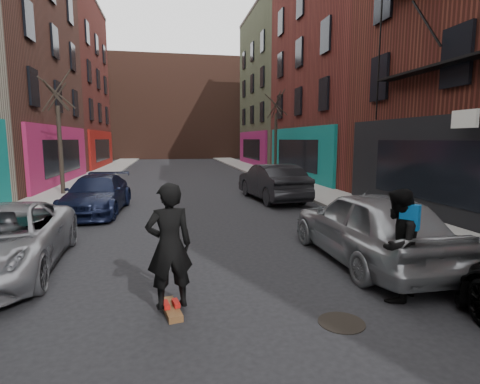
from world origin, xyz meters
name	(u,v)px	position (x,y,z in m)	size (l,w,h in m)	color
sidewalk_left	(104,173)	(-6.25, 30.00, 0.07)	(2.50, 84.00, 0.13)	gray
sidewalk_right	(256,170)	(6.25, 30.00, 0.07)	(2.50, 84.00, 0.13)	gray
buildings_right	(462,33)	(13.50, 16.00, 8.00)	(12.00, 56.00, 16.00)	#45291D
building_far	(175,110)	(0.00, 56.00, 7.00)	(40.00, 10.00, 14.00)	#47281E
tree_left_far	(59,125)	(-6.20, 18.00, 3.38)	(2.00, 2.00, 6.50)	black
tree_right_far	(276,127)	(6.20, 24.00, 3.53)	(2.00, 2.00, 6.80)	black
parked_left_far	(0,240)	(-4.60, 7.01, 0.69)	(2.29, 4.98, 1.38)	gray
parked_left_end	(97,194)	(-3.80, 13.29, 0.70)	(1.96, 4.82, 1.40)	black
parked_right_far	(368,226)	(3.20, 6.25, 0.82)	(1.94, 4.83, 1.64)	#989CA1
parked_right_end	(272,182)	(3.42, 14.95, 0.82)	(1.73, 4.97, 1.64)	black
skateboard	(171,309)	(-1.18, 4.53, 0.05)	(0.22, 0.80, 0.10)	brown
skateboarder	(169,246)	(-1.18, 4.53, 1.10)	(0.73, 0.48, 1.99)	black
pedestrian	(397,245)	(2.62, 4.31, 0.97)	(1.19, 1.15, 1.92)	black
manhole	(342,323)	(1.34, 3.68, 0.01)	(0.70, 0.70, 0.01)	black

